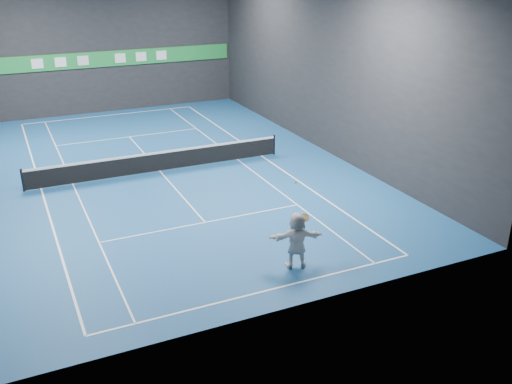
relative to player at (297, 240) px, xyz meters
name	(u,v)px	position (x,y,z in m)	size (l,w,h in m)	color
ground	(160,171)	(-1.59, 10.91, -0.98)	(26.00, 26.00, 0.00)	navy
wall_back	(100,43)	(-1.59, 23.91, 3.52)	(18.00, 0.10, 9.00)	black
wall_front	(285,166)	(-1.59, -2.09, 3.52)	(18.00, 0.10, 9.00)	black
wall_right	(323,65)	(7.41, 10.91, 3.52)	(0.10, 26.00, 9.00)	black
baseline_near	(266,291)	(-1.59, -0.98, -0.97)	(10.98, 0.08, 0.01)	white
baseline_far	(110,115)	(-1.59, 22.80, -0.97)	(10.98, 0.08, 0.01)	white
sideline_doubles_left	(41,189)	(-7.08, 10.91, -0.97)	(0.08, 23.78, 0.01)	white
sideline_doubles_right	(262,156)	(3.90, 10.91, -0.97)	(0.08, 23.78, 0.01)	white
sideline_singles_left	(73,184)	(-5.70, 10.91, -0.97)	(0.06, 23.78, 0.01)	white
sideline_singles_right	(238,160)	(2.52, 10.91, -0.97)	(0.06, 23.78, 0.01)	white
service_line_near	(205,222)	(-1.59, 4.51, -0.97)	(8.23, 0.06, 0.01)	white
service_line_far	(129,137)	(-1.59, 17.31, -0.97)	(8.23, 0.06, 0.01)	white
center_service_line	(160,171)	(-1.59, 10.91, -0.97)	(0.06, 12.80, 0.01)	white
player	(297,240)	(0.00, 0.00, 0.00)	(1.81, 0.58, 1.95)	silver
tennis_ball	(296,182)	(-0.05, 0.08, 2.02)	(0.07, 0.07, 0.07)	#CAF629
tennis_net	(159,161)	(-1.59, 10.91, -0.44)	(12.50, 0.10, 1.07)	black
sponsor_banner	(102,59)	(-1.59, 23.84, 2.52)	(17.64, 0.11, 1.00)	#1E8D3A
tennis_racket	(305,219)	(0.30, 0.05, 0.69)	(0.42, 0.35, 0.65)	red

